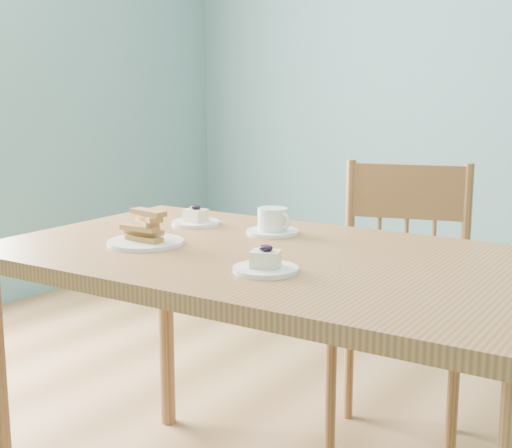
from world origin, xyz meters
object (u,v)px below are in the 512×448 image
at_px(dining_table, 278,283).
at_px(dining_chair, 400,305).
at_px(biscotti_plate, 145,233).
at_px(cheesecake_plate_far, 196,220).
at_px(coffee_cup, 273,223).
at_px(cheesecake_plate_near, 266,265).

xyz_separation_m(dining_table, dining_chair, (0.05, 0.66, -0.22)).
bearing_deg(biscotti_plate, dining_chair, 63.01).
distance_m(cheesecake_plate_far, biscotti_plate, 0.30).
bearing_deg(coffee_cup, dining_table, -43.42).
xyz_separation_m(dining_table, cheesecake_plate_far, (-0.41, 0.18, 0.09)).
height_order(dining_chair, cheesecake_plate_near, dining_chair).
bearing_deg(cheesecake_plate_near, cheesecake_plate_far, 144.34).
height_order(dining_chair, cheesecake_plate_far, dining_chair).
xyz_separation_m(cheesecake_plate_near, biscotti_plate, (-0.42, 0.06, 0.01)).
distance_m(cheesecake_plate_near, biscotti_plate, 0.43).
relative_size(cheesecake_plate_near, cheesecake_plate_far, 1.02).
bearing_deg(dining_chair, cheesecake_plate_far, -151.33).
bearing_deg(cheesecake_plate_far, biscotti_plate, -76.94).
distance_m(dining_table, cheesecake_plate_far, 0.46).
distance_m(cheesecake_plate_near, coffee_cup, 0.43).
xyz_separation_m(cheesecake_plate_near, coffee_cup, (-0.22, 0.37, 0.02)).
distance_m(dining_chair, cheesecake_plate_near, 0.89).
relative_size(dining_chair, cheesecake_plate_far, 6.51).
bearing_deg(dining_table, coffee_cup, 124.18).
relative_size(cheesecake_plate_far, coffee_cup, 0.98).
bearing_deg(dining_table, biscotti_plate, -163.61).
distance_m(cheesecake_plate_far, coffee_cup, 0.27).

